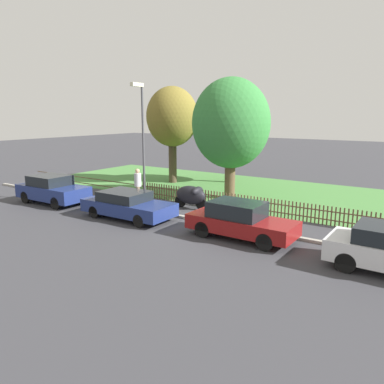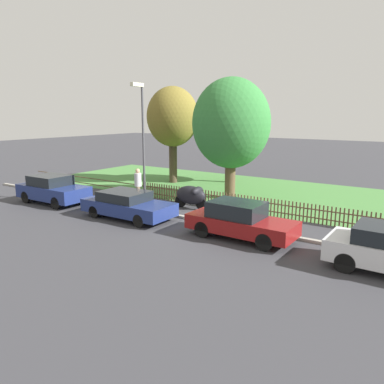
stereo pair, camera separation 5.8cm
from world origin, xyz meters
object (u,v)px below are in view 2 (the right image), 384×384
Objects in this scene: tree_behind_motorcycle at (229,127)px; street_lamp at (142,132)px; parked_car_navy_estate at (240,220)px; parked_car_black_saloon at (127,204)px; pedestrian_by_lamp at (138,183)px; parked_car_silver_hatchback at (53,189)px; tree_nearest_kerb at (173,118)px; tree_mid_park at (231,124)px; covered_motorcycle at (191,195)px.

street_lamp is at bearing -89.81° from tree_behind_motorcycle.
parked_car_black_saloon is at bearing -176.08° from parked_car_navy_estate.
parked_car_silver_hatchback is at bearing 92.23° from pedestrian_by_lamp.
parked_car_silver_hatchback reaches higher than parked_car_black_saloon.
parked_car_navy_estate is 13.21m from tree_nearest_kerb.
tree_mid_park is at bearing -59.95° from tree_behind_motorcycle.
parked_car_silver_hatchback is at bearing -100.91° from tree_nearest_kerb.
parked_car_silver_hatchback is 0.97× the size of parked_car_navy_estate.
parked_car_navy_estate is 0.68× the size of street_lamp.
parked_car_navy_estate is at bearing -41.33° from tree_nearest_kerb.
covered_motorcycle is 8.59m from tree_nearest_kerb.
parked_car_silver_hatchback is 10.42m from tree_mid_park.
pedestrian_by_lamp is (-7.39, 2.35, 0.33)m from parked_car_navy_estate.
covered_motorcycle is at bearing -74.40° from tree_behind_motorcycle.
parked_car_silver_hatchback reaches higher than covered_motorcycle.
tree_nearest_kerb is at bearing -144.13° from tree_behind_motorcycle.
parked_car_black_saloon is 2.37× the size of covered_motorcycle.
tree_nearest_kerb reaches higher than covered_motorcycle.
tree_nearest_kerb reaches higher than parked_car_silver_hatchback.
tree_mid_park is at bearing 59.48° from street_lamp.
pedestrian_by_lamp reaches higher than parked_car_silver_hatchback.
tree_nearest_kerb is (-9.49, 8.35, 3.81)m from parked_car_navy_estate.
tree_behind_motorcycle is at bearing 120.05° from tree_mid_park.
parked_car_black_saloon is 1.05× the size of parked_car_navy_estate.
parked_car_silver_hatchback is at bearing -159.43° from covered_motorcycle.
parked_car_black_saloon is at bearing -107.23° from tree_mid_park.
covered_motorcycle is at bearing -98.35° from tree_mid_park.
tree_mid_park is at bearing -21.79° from tree_nearest_kerb.
street_lamp is (-6.32, 1.57, 3.15)m from parked_car_navy_estate.
tree_mid_park is at bearing 39.32° from parked_car_silver_hatchback.
pedestrian_by_lamp is (3.78, 2.69, 0.29)m from parked_car_silver_hatchback.
parked_car_silver_hatchback is at bearing -177.47° from parked_car_navy_estate.
tree_mid_park is (2.66, -4.59, 0.38)m from tree_behind_motorcycle.
parked_car_silver_hatchback is 7.68m from covered_motorcycle.
tree_nearest_kerb reaches higher than parked_car_navy_estate.
street_lamp is (4.85, 1.91, 3.11)m from parked_car_silver_hatchback.
tree_mid_park reaches higher than covered_motorcycle.
pedestrian_by_lamp is (2.11, -6.00, -3.48)m from tree_nearest_kerb.
tree_nearest_kerb is 3.55× the size of pedestrian_by_lamp.
street_lamp reaches higher than parked_car_black_saloon.
tree_mid_park reaches higher than street_lamp.
street_lamp reaches higher than pedestrian_by_lamp.
tree_mid_park reaches higher than pedestrian_by_lamp.
street_lamp is at bearing -153.87° from covered_motorcycle.
tree_behind_motorcycle is (-2.18, 7.82, 3.14)m from covered_motorcycle.
tree_mid_park reaches higher than parked_car_navy_estate.
street_lamp is (3.18, -6.78, -0.66)m from tree_nearest_kerb.
pedestrian_by_lamp reaches higher than parked_car_black_saloon.
tree_nearest_kerb reaches higher than tree_behind_motorcycle.
tree_mid_park is 3.62× the size of pedestrian_by_lamp.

